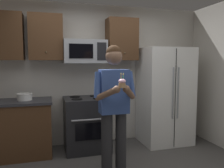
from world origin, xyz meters
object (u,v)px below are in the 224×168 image
object	(u,v)px
refrigerator	(165,96)
cupcake	(122,83)
microwave	(85,52)
bowl_large_white	(25,97)
person	(114,103)
oven_range	(87,124)

from	to	relation	value
refrigerator	cupcake	distance (m)	1.88
microwave	refrigerator	bearing A→B (deg)	-6.03
bowl_large_white	person	distance (m)	1.60
microwave	person	size ratio (longest dim) A/B	0.42
bowl_large_white	cupcake	bearing A→B (deg)	-48.60
oven_range	cupcake	distance (m)	1.59
refrigerator	cupcake	size ratio (longest dim) A/B	10.35
refrigerator	bowl_large_white	size ratio (longest dim) A/B	7.39
person	microwave	bearing A→B (deg)	100.21
oven_range	microwave	bearing A→B (deg)	89.98
refrigerator	person	size ratio (longest dim) A/B	1.02
oven_range	bowl_large_white	bearing A→B (deg)	178.05
refrigerator	person	bearing A→B (deg)	-143.21
bowl_large_white	person	bearing A→B (deg)	-40.77
person	cupcake	xyz separation A→B (m)	(0.00, -0.33, 0.30)
oven_range	microwave	distance (m)	1.26
microwave	refrigerator	xyz separation A→B (m)	(1.50, -0.16, -0.82)
person	cupcake	world-z (taller)	person
person	cupcake	bearing A→B (deg)	-90.00
refrigerator	person	xyz separation A→B (m)	(-1.30, -0.97, 0.10)
oven_range	refrigerator	size ratio (longest dim) A/B	0.52
oven_range	cupcake	world-z (taller)	cupcake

